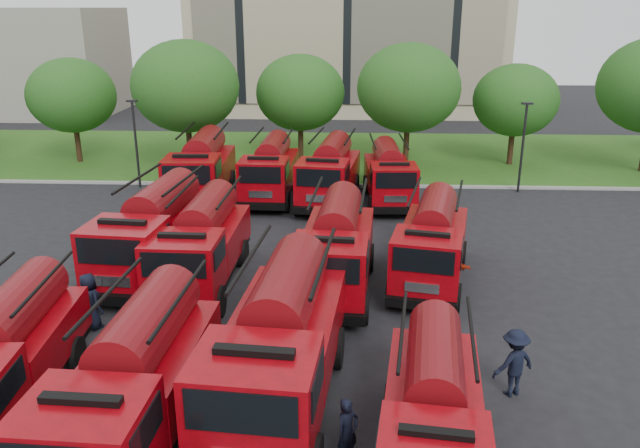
{
  "coord_description": "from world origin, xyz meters",
  "views": [
    {
      "loc": [
        2.19,
        -17.68,
        10.03
      ],
      "look_at": [
        1.12,
        5.92,
        1.8
      ],
      "focal_mm": 35.0,
      "sensor_mm": 36.0,
      "label": 1
    }
  ],
  "objects_px": {
    "fire_truck_11": "(389,174)",
    "firefighter_5": "(447,288)",
    "fire_truck_2": "(279,343)",
    "fire_truck_9": "(271,169)",
    "fire_truck_0": "(5,355)",
    "firefighter_3": "(510,393)",
    "fire_truck_4": "(154,231)",
    "fire_truck_8": "(202,169)",
    "fire_truck_1": "(134,382)",
    "fire_truck_10": "(330,172)",
    "fire_truck_6": "(336,247)",
    "fire_truck_7": "(432,242)",
    "firefighter_4": "(93,328)",
    "fire_truck_3": "(433,412)",
    "fire_truck_5": "(202,243)"
  },
  "relations": [
    {
      "from": "fire_truck_8",
      "to": "firefighter_5",
      "type": "distance_m",
      "value": 16.05
    },
    {
      "from": "firefighter_4",
      "to": "fire_truck_7",
      "type": "bearing_deg",
      "value": -126.22
    },
    {
      "from": "fire_truck_2",
      "to": "fire_truck_8",
      "type": "bearing_deg",
      "value": 113.73
    },
    {
      "from": "fire_truck_5",
      "to": "firefighter_3",
      "type": "relative_size",
      "value": 3.73
    },
    {
      "from": "fire_truck_9",
      "to": "fire_truck_11",
      "type": "distance_m",
      "value": 6.48
    },
    {
      "from": "fire_truck_4",
      "to": "firefighter_5",
      "type": "bearing_deg",
      "value": 0.3
    },
    {
      "from": "fire_truck_3",
      "to": "firefighter_3",
      "type": "xyz_separation_m",
      "value": [
        2.57,
        2.94,
        -1.45
      ]
    },
    {
      "from": "fire_truck_3",
      "to": "fire_truck_4",
      "type": "height_order",
      "value": "fire_truck_4"
    },
    {
      "from": "fire_truck_6",
      "to": "firefighter_5",
      "type": "height_order",
      "value": "fire_truck_6"
    },
    {
      "from": "fire_truck_8",
      "to": "fire_truck_9",
      "type": "relative_size",
      "value": 1.11
    },
    {
      "from": "fire_truck_3",
      "to": "fire_truck_5",
      "type": "height_order",
      "value": "fire_truck_5"
    },
    {
      "from": "fire_truck_4",
      "to": "fire_truck_8",
      "type": "relative_size",
      "value": 0.99
    },
    {
      "from": "fire_truck_6",
      "to": "fire_truck_3",
      "type": "bearing_deg",
      "value": -71.93
    },
    {
      "from": "firefighter_5",
      "to": "fire_truck_2",
      "type": "bearing_deg",
      "value": 85.56
    },
    {
      "from": "fire_truck_4",
      "to": "fire_truck_7",
      "type": "bearing_deg",
      "value": 3.99
    },
    {
      "from": "fire_truck_0",
      "to": "fire_truck_5",
      "type": "bearing_deg",
      "value": 62.52
    },
    {
      "from": "fire_truck_9",
      "to": "fire_truck_1",
      "type": "bearing_deg",
      "value": -90.5
    },
    {
      "from": "fire_truck_0",
      "to": "firefighter_4",
      "type": "relative_size",
      "value": 3.58
    },
    {
      "from": "fire_truck_3",
      "to": "firefighter_5",
      "type": "relative_size",
      "value": 3.72
    },
    {
      "from": "fire_truck_9",
      "to": "fire_truck_11",
      "type": "height_order",
      "value": "fire_truck_9"
    },
    {
      "from": "fire_truck_4",
      "to": "firefighter_4",
      "type": "distance_m",
      "value": 4.96
    },
    {
      "from": "fire_truck_0",
      "to": "firefighter_3",
      "type": "distance_m",
      "value": 13.49
    },
    {
      "from": "fire_truck_0",
      "to": "fire_truck_10",
      "type": "bearing_deg",
      "value": 62.75
    },
    {
      "from": "fire_truck_10",
      "to": "firefighter_4",
      "type": "height_order",
      "value": "fire_truck_10"
    },
    {
      "from": "fire_truck_7",
      "to": "fire_truck_0",
      "type": "bearing_deg",
      "value": -132.08
    },
    {
      "from": "fire_truck_10",
      "to": "fire_truck_1",
      "type": "bearing_deg",
      "value": -94.25
    },
    {
      "from": "fire_truck_0",
      "to": "fire_truck_8",
      "type": "distance_m",
      "value": 18.76
    },
    {
      "from": "fire_truck_9",
      "to": "fire_truck_10",
      "type": "bearing_deg",
      "value": -9.55
    },
    {
      "from": "fire_truck_8",
      "to": "firefighter_4",
      "type": "bearing_deg",
      "value": -94.25
    },
    {
      "from": "fire_truck_3",
      "to": "fire_truck_4",
      "type": "xyz_separation_m",
      "value": [
        -9.53,
        10.66,
        0.3
      ]
    },
    {
      "from": "fire_truck_0",
      "to": "fire_truck_1",
      "type": "xyz_separation_m",
      "value": [
        3.8,
        -1.27,
        0.12
      ]
    },
    {
      "from": "fire_truck_10",
      "to": "fire_truck_11",
      "type": "height_order",
      "value": "fire_truck_10"
    },
    {
      "from": "fire_truck_6",
      "to": "fire_truck_10",
      "type": "relative_size",
      "value": 0.98
    },
    {
      "from": "firefighter_5",
      "to": "fire_truck_1",
      "type": "bearing_deg",
      "value": 78.24
    },
    {
      "from": "fire_truck_4",
      "to": "fire_truck_6",
      "type": "distance_m",
      "value": 7.24
    },
    {
      "from": "fire_truck_8",
      "to": "fire_truck_10",
      "type": "xyz_separation_m",
      "value": [
        6.93,
        0.03,
        -0.12
      ]
    },
    {
      "from": "fire_truck_5",
      "to": "firefighter_5",
      "type": "distance_m",
      "value": 9.4
    },
    {
      "from": "fire_truck_1",
      "to": "firefighter_3",
      "type": "bearing_deg",
      "value": 16.73
    },
    {
      "from": "fire_truck_7",
      "to": "fire_truck_8",
      "type": "distance_m",
      "value": 15.02
    },
    {
      "from": "fire_truck_9",
      "to": "fire_truck_7",
      "type": "bearing_deg",
      "value": -53.64
    },
    {
      "from": "fire_truck_1",
      "to": "fire_truck_5",
      "type": "height_order",
      "value": "fire_truck_1"
    },
    {
      "from": "fire_truck_2",
      "to": "fire_truck_9",
      "type": "relative_size",
      "value": 1.13
    },
    {
      "from": "fire_truck_11",
      "to": "firefighter_5",
      "type": "xyz_separation_m",
      "value": [
        1.58,
        -11.04,
        -1.54
      ]
    },
    {
      "from": "fire_truck_1",
      "to": "fire_truck_0",
      "type": "bearing_deg",
      "value": 164.18
    },
    {
      "from": "fire_truck_2",
      "to": "fire_truck_5",
      "type": "height_order",
      "value": "fire_truck_2"
    },
    {
      "from": "firefighter_4",
      "to": "firefighter_5",
      "type": "bearing_deg",
      "value": -130.27
    },
    {
      "from": "fire_truck_7",
      "to": "fire_truck_8",
      "type": "bearing_deg",
      "value": 150.02
    },
    {
      "from": "fire_truck_9",
      "to": "fire_truck_4",
      "type": "bearing_deg",
      "value": -105.83
    },
    {
      "from": "fire_truck_8",
      "to": "fire_truck_9",
      "type": "xyz_separation_m",
      "value": [
        3.66,
        0.68,
        -0.17
      ]
    },
    {
      "from": "fire_truck_3",
      "to": "fire_truck_7",
      "type": "bearing_deg",
      "value": 90.37
    }
  ]
}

